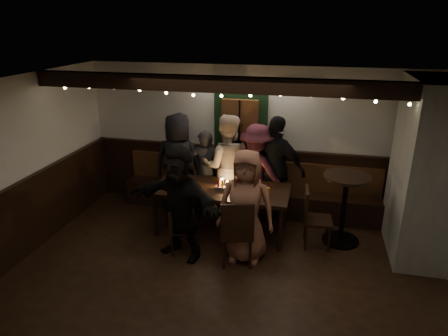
% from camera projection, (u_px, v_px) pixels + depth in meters
% --- Properties ---
extents(room, '(6.02, 5.01, 2.62)m').
position_uv_depth(room, '(310.00, 178.00, 6.02)').
color(room, black).
rests_on(room, ground).
extents(dining_table, '(2.17, 0.93, 0.94)m').
position_uv_depth(dining_table, '(221.00, 192.00, 6.42)').
color(dining_table, black).
rests_on(dining_table, ground).
extents(chair_near_left, '(0.47, 0.47, 0.82)m').
position_uv_depth(chair_near_left, '(182.00, 226.00, 5.87)').
color(chair_near_left, black).
rests_on(chair_near_left, ground).
extents(chair_near_right, '(0.55, 0.55, 1.02)m').
position_uv_depth(chair_near_right, '(237.00, 230.00, 5.54)').
color(chair_near_right, black).
rests_on(chair_near_right, ground).
extents(chair_end, '(0.45, 0.45, 0.94)m').
position_uv_depth(chair_end, '(312.00, 214.00, 6.08)').
color(chair_end, black).
rests_on(chair_end, ground).
extents(high_top, '(0.70, 0.70, 1.12)m').
position_uv_depth(high_top, '(345.00, 200.00, 6.12)').
color(high_top, black).
rests_on(high_top, ground).
extents(person_a, '(0.91, 0.61, 1.80)m').
position_uv_depth(person_a, '(179.00, 163.00, 7.17)').
color(person_a, black).
rests_on(person_a, ground).
extents(person_b, '(0.60, 0.44, 1.53)m').
position_uv_depth(person_b, '(206.00, 171.00, 7.15)').
color(person_b, '#262628').
rests_on(person_b, ground).
extents(person_c, '(1.01, 0.86, 1.83)m').
position_uv_depth(person_c, '(227.00, 166.00, 6.97)').
color(person_c, '#C4AC94').
rests_on(person_c, ground).
extents(person_d, '(1.24, 0.98, 1.68)m').
position_uv_depth(person_d, '(257.00, 171.00, 6.93)').
color(person_d, '#421A25').
rests_on(person_d, ground).
extents(person_e, '(1.16, 0.82, 1.83)m').
position_uv_depth(person_e, '(276.00, 169.00, 6.84)').
color(person_e, black).
rests_on(person_e, ground).
extents(person_f, '(1.65, 1.02, 1.70)m').
position_uv_depth(person_f, '(180.00, 203.00, 5.72)').
color(person_f, black).
rests_on(person_f, ground).
extents(person_g, '(0.82, 0.54, 1.68)m').
position_uv_depth(person_g, '(246.00, 207.00, 5.63)').
color(person_g, '#9D5F48').
rests_on(person_g, ground).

